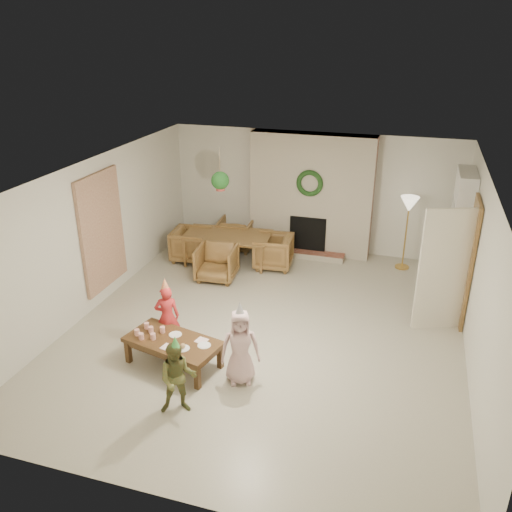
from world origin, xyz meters
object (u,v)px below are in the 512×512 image
at_px(dining_chair_right, 273,251).
at_px(child_red, 167,317).
at_px(dining_table, 227,249).
at_px(dining_chair_far, 236,234).
at_px(dining_chair_near, 217,263).
at_px(child_pink, 240,347).
at_px(coffee_table_top, 173,342).
at_px(child_plaid, 178,378).
at_px(dining_chair_left, 191,245).

xyz_separation_m(dining_chair_right, child_red, (-0.75, -3.19, 0.16)).
height_order(dining_table, dining_chair_far, dining_chair_far).
bearing_deg(dining_chair_near, child_pink, -68.44).
bearing_deg(child_red, coffee_table_top, 99.18).
bearing_deg(dining_table, child_pink, -72.51).
height_order(dining_chair_right, coffee_table_top, dining_chair_right).
bearing_deg(dining_chair_near, dining_table, 90.00).
height_order(dining_chair_near, dining_chair_far, same).
bearing_deg(dining_chair_near, coffee_table_top, -86.64).
height_order(child_plaid, child_pink, child_pink).
bearing_deg(dining_chair_left, dining_chair_far, -45.00).
relative_size(dining_chair_far, coffee_table_top, 0.55).
distance_m(dining_table, dining_chair_left, 0.76).
relative_size(dining_table, coffee_table_top, 1.29).
bearing_deg(dining_chair_right, child_plaid, -4.76).
relative_size(dining_chair_right, child_red, 0.74).
height_order(dining_table, dining_chair_left, dining_chair_left).
relative_size(dining_table, dining_chair_right, 2.34).
distance_m(dining_chair_far, dining_chair_right, 1.21).
bearing_deg(dining_chair_near, child_plaid, -81.30).
xyz_separation_m(child_red, child_plaid, (0.77, -1.31, -0.01)).
bearing_deg(coffee_table_top, dining_chair_near, 111.49).
height_order(dining_chair_near, child_red, child_red).
xyz_separation_m(dining_chair_near, dining_chair_left, (-0.82, 0.69, 0.00)).
relative_size(coffee_table_top, child_pink, 1.25).
height_order(coffee_table_top, child_red, child_red).
distance_m(dining_chair_far, dining_chair_left, 1.07).
distance_m(dining_chair_far, child_plaid, 5.27).
distance_m(dining_chair_right, child_pink, 3.74).
bearing_deg(dining_chair_near, dining_chair_right, 38.66).
xyz_separation_m(coffee_table_top, child_plaid, (0.48, -0.88, 0.11)).
relative_size(dining_table, dining_chair_left, 2.34).
bearing_deg(dining_chair_far, child_pink, 104.68).
height_order(dining_chair_left, child_plaid, child_plaid).
distance_m(dining_table, coffee_table_top, 3.57).
relative_size(dining_table, child_plaid, 1.77).
bearing_deg(dining_chair_right, dining_chair_near, -51.34).
bearing_deg(coffee_table_top, child_red, 136.64).
bearing_deg(child_plaid, dining_chair_right, 67.57).
bearing_deg(child_red, dining_chair_right, -127.61).
relative_size(child_plaid, child_pink, 0.91).
bearing_deg(child_plaid, dining_table, 79.59).
bearing_deg(dining_chair_left, child_red, -167.81).
distance_m(coffee_table_top, child_red, 0.53).
bearing_deg(dining_chair_near, child_red, -92.02).
distance_m(dining_table, dining_chair_right, 0.94).
bearing_deg(child_pink, dining_chair_far, 87.22).
bearing_deg(coffee_table_top, child_plaid, -47.98).
bearing_deg(dining_chair_right, coffee_table_top, -12.31).
distance_m(dining_chair_far, child_pink, 4.64).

